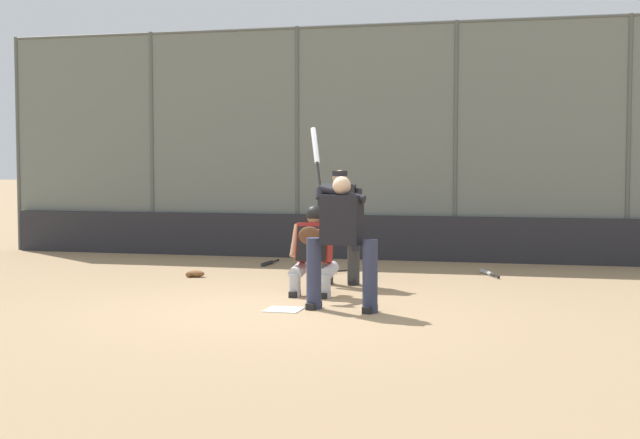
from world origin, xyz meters
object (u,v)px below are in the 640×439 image
at_px(umpire_home, 340,223).
at_px(spare_bat_near_backstop, 268,263).
at_px(catcher_behind_plate, 313,249).
at_px(spare_bat_by_padding, 325,272).
at_px(spare_bat_third_base_side, 488,273).
at_px(batter_at_plate, 341,237).
at_px(fielding_glove_on_dirt, 195,274).

height_order(umpire_home, spare_bat_near_backstop, umpire_home).
relative_size(catcher_behind_plate, spare_bat_near_backstop, 1.48).
bearing_deg(spare_bat_by_padding, spare_bat_third_base_side, 152.08).
xyz_separation_m(batter_at_plate, fielding_glove_on_dirt, (2.94, -2.58, -0.84)).
distance_m(spare_bat_by_padding, fielding_glove_on_dirt, 2.10).
height_order(batter_at_plate, spare_bat_by_padding, batter_at_plate).
xyz_separation_m(umpire_home, fielding_glove_on_dirt, (2.41, -0.32, -0.86)).
bearing_deg(spare_bat_third_base_side, spare_bat_near_backstop, 60.87).
bearing_deg(batter_at_plate, spare_bat_third_base_side, -102.73).
bearing_deg(catcher_behind_plate, batter_at_plate, 120.49).
xyz_separation_m(catcher_behind_plate, spare_bat_near_backstop, (1.68, -3.36, -0.60)).
bearing_deg(spare_bat_near_backstop, spare_bat_by_padding, 55.29).
xyz_separation_m(catcher_behind_plate, fielding_glove_on_dirt, (2.30, -1.46, -0.58)).
xyz_separation_m(catcher_behind_plate, spare_bat_third_base_side, (-2.16, -2.85, -0.60)).
relative_size(umpire_home, spare_bat_by_padding, 2.46).
distance_m(catcher_behind_plate, spare_bat_by_padding, 2.47).
bearing_deg(spare_bat_near_backstop, fielding_glove_on_dirt, -14.90).
distance_m(batter_at_plate, catcher_behind_plate, 1.31).
bearing_deg(spare_bat_by_padding, spare_bat_near_backstop, -76.62).
xyz_separation_m(batter_at_plate, spare_bat_near_backstop, (2.32, -4.47, -0.86)).
bearing_deg(spare_bat_third_base_side, umpire_home, 108.12).
height_order(catcher_behind_plate, umpire_home, umpire_home).
bearing_deg(catcher_behind_plate, fielding_glove_on_dirt, -31.51).
distance_m(spare_bat_near_backstop, fielding_glove_on_dirt, 2.00).
height_order(catcher_behind_plate, spare_bat_by_padding, catcher_behind_plate).
bearing_deg(spare_bat_near_backstop, catcher_behind_plate, 29.83).
xyz_separation_m(batter_at_plate, catcher_behind_plate, (0.64, -1.12, -0.26)).
bearing_deg(spare_bat_third_base_side, fielding_glove_on_dirt, 85.69).
relative_size(catcher_behind_plate, umpire_home, 0.72).
height_order(umpire_home, spare_bat_third_base_side, umpire_home).
height_order(batter_at_plate, spare_bat_third_base_side, batter_at_plate).
relative_size(umpire_home, spare_bat_third_base_side, 2.07).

